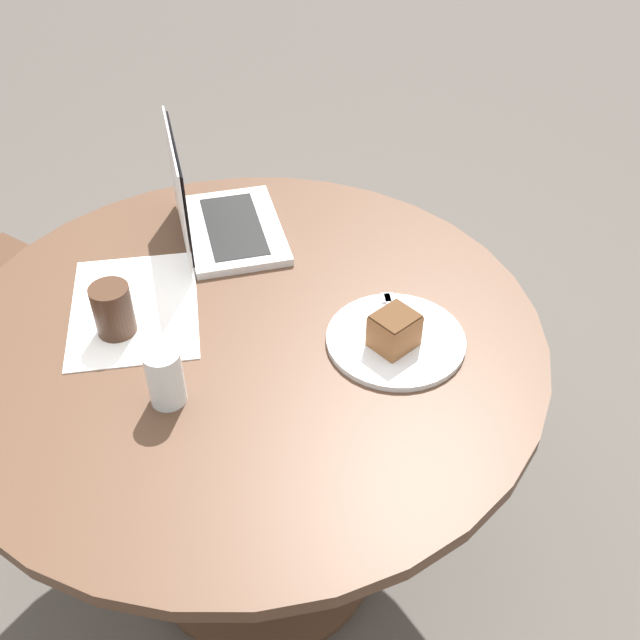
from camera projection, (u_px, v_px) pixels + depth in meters
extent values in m
plane|color=#4C4742|center=(265.00, 551.00, 1.95)|extent=(12.00, 12.00, 0.00)
cylinder|color=#4C3323|center=(265.00, 549.00, 1.95)|extent=(0.57, 0.57, 0.02)
cylinder|color=#4C3323|center=(257.00, 458.00, 1.70)|extent=(0.09, 0.09, 0.72)
cylinder|color=#4C3323|center=(246.00, 335.00, 1.45)|extent=(1.15, 1.15, 0.03)
cube|color=#472D1E|center=(23.00, 299.00, 2.38)|extent=(0.05, 0.05, 0.44)
cube|color=#472D1E|center=(109.00, 345.00, 2.22)|extent=(0.05, 0.05, 0.44)
cube|color=#472D1E|center=(3.00, 427.00, 1.98)|extent=(0.05, 0.05, 0.44)
cube|color=white|center=(134.00, 307.00, 1.49)|extent=(0.40, 0.34, 0.00)
cylinder|color=silver|center=(396.00, 340.00, 1.41)|extent=(0.26, 0.26, 0.01)
cube|color=brown|center=(394.00, 331.00, 1.37)|extent=(0.09, 0.09, 0.07)
cube|color=#4D311C|center=(396.00, 316.00, 1.35)|extent=(0.08, 0.09, 0.00)
cube|color=silver|center=(394.00, 322.00, 1.44)|extent=(0.16, 0.07, 0.00)
cube|color=silver|center=(387.00, 298.00, 1.49)|extent=(0.04, 0.03, 0.00)
cylinder|color=#3D2619|center=(113.00, 310.00, 1.40)|extent=(0.08, 0.08, 0.11)
cylinder|color=silver|center=(165.00, 377.00, 1.27)|extent=(0.06, 0.06, 0.11)
cube|color=silver|center=(234.00, 229.00, 1.69)|extent=(0.35, 0.27, 0.02)
cube|color=black|center=(234.00, 226.00, 1.68)|extent=(0.28, 0.18, 0.00)
cube|color=silver|center=(178.00, 188.00, 1.58)|extent=(0.30, 0.08, 0.23)
cube|color=black|center=(180.00, 188.00, 1.58)|extent=(0.29, 0.07, 0.21)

